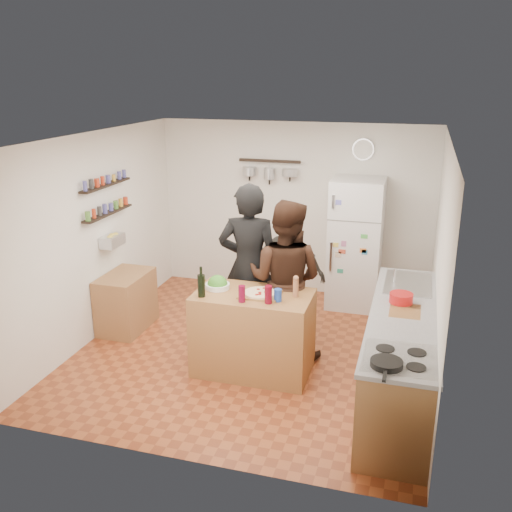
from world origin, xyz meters
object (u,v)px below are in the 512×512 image
(skillet, at_px, (387,363))
(fridge, at_px, (355,244))
(person_center, at_px, (285,280))
(wall_clock, at_px, (363,149))
(side_table, at_px, (126,302))
(salt_canister, at_px, (278,295))
(red_bowl, at_px, (401,298))
(wine_bottle, at_px, (201,286))
(person_left, at_px, (249,267))
(salad_bowl, at_px, (218,286))
(pepper_mill, at_px, (296,288))
(prep_island, at_px, (253,333))
(person_back, at_px, (289,274))
(counter_run, at_px, (401,356))

(skillet, xyz_separation_m, fridge, (-0.65, 3.42, -0.05))
(person_center, distance_m, wall_clock, 2.47)
(wall_clock, bearing_deg, side_table, -144.30)
(skillet, bearing_deg, salt_canister, 136.86)
(fridge, bearing_deg, person_center, -108.63)
(red_bowl, bearing_deg, wine_bottle, -169.08)
(person_left, bearing_deg, salt_canister, 119.47)
(salad_bowl, height_order, wall_clock, wall_clock)
(wine_bottle, distance_m, red_bowl, 2.06)
(wine_bottle, relative_size, side_table, 0.30)
(side_table, bearing_deg, person_left, -0.19)
(wine_bottle, relative_size, pepper_mill, 1.28)
(prep_island, height_order, person_left, person_left)
(person_back, xyz_separation_m, skillet, (1.32, -2.24, 0.15))
(skillet, relative_size, fridge, 0.15)
(salad_bowl, height_order, person_center, person_center)
(person_back, bearing_deg, red_bowl, 157.16)
(side_table, bearing_deg, person_back, 11.80)
(prep_island, distance_m, person_center, 0.70)
(prep_island, distance_m, fridge, 2.39)
(prep_island, height_order, salad_bowl, salad_bowl)
(salad_bowl, distance_m, side_table, 1.65)
(person_center, height_order, person_back, person_center)
(fridge, bearing_deg, salt_canister, -102.64)
(wine_bottle, height_order, salt_canister, wine_bottle)
(counter_run, bearing_deg, red_bowl, 100.62)
(wall_clock, bearing_deg, prep_island, -107.96)
(salad_bowl, xyz_separation_m, person_back, (0.57, 0.97, -0.14))
(salt_canister, xyz_separation_m, counter_run, (1.27, 0.02, -0.53))
(pepper_mill, relative_size, person_left, 0.09)
(fridge, bearing_deg, person_back, -119.55)
(counter_run, distance_m, red_bowl, 0.59)
(prep_island, height_order, red_bowl, red_bowl)
(salad_bowl, relative_size, wall_clock, 0.88)
(pepper_mill, relative_size, skillet, 0.71)
(counter_run, bearing_deg, salad_bowl, 175.78)
(counter_run, bearing_deg, wall_clock, 105.92)
(person_center, distance_m, fridge, 1.83)
(salt_canister, xyz_separation_m, skillet, (1.17, -1.10, -0.03))
(pepper_mill, height_order, counter_run, pepper_mill)
(salad_bowl, height_order, side_table, salad_bowl)
(skillet, bearing_deg, counter_run, 84.90)
(wall_clock, bearing_deg, fridge, -90.00)
(salt_canister, height_order, wall_clock, wall_clock)
(salt_canister, relative_size, fridge, 0.07)
(fridge, distance_m, wall_clock, 1.29)
(person_center, xyz_separation_m, skillet, (1.23, -1.69, 0.02))
(person_back, bearing_deg, counter_run, 150.82)
(wine_bottle, distance_m, salt_canister, 0.81)
(pepper_mill, height_order, fridge, fridge)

